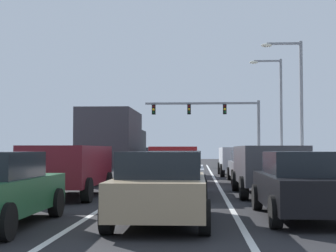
% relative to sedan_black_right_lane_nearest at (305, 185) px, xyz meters
% --- Properties ---
extents(ground_plane, '(120.00, 120.00, 0.00)m').
position_rel_sedan_black_right_lane_nearest_xyz_m(ground_plane, '(-3.23, 10.27, -0.76)').
color(ground_plane, black).
extents(lane_stripe_between_right_lane_and_center_lane, '(0.14, 48.70, 0.01)m').
position_rel_sedan_black_right_lane_nearest_xyz_m(lane_stripe_between_right_lane_and_center_lane, '(-1.53, 14.70, -0.76)').
color(lane_stripe_between_right_lane_and_center_lane, silver).
rests_on(lane_stripe_between_right_lane_and_center_lane, ground).
extents(lane_stripe_between_center_lane_and_left_lane, '(0.14, 48.70, 0.01)m').
position_rel_sedan_black_right_lane_nearest_xyz_m(lane_stripe_between_center_lane_and_left_lane, '(-4.93, 14.70, -0.76)').
color(lane_stripe_between_center_lane_and_left_lane, silver).
rests_on(lane_stripe_between_center_lane_and_left_lane, ground).
extents(snow_bank_right_shoulder, '(2.13, 48.70, 0.76)m').
position_rel_sedan_black_right_lane_nearest_xyz_m(snow_bank_right_shoulder, '(3.77, 14.70, -0.38)').
color(snow_bank_right_shoulder, white).
rests_on(snow_bank_right_shoulder, ground).
extents(snow_bank_left_shoulder, '(1.97, 48.70, 0.84)m').
position_rel_sedan_black_right_lane_nearest_xyz_m(snow_bank_left_shoulder, '(-10.23, 14.70, -0.35)').
color(snow_bank_left_shoulder, white).
rests_on(snow_bank_left_shoulder, ground).
extents(sedan_black_right_lane_nearest, '(2.00, 4.50, 1.51)m').
position_rel_sedan_black_right_lane_nearest_xyz_m(sedan_black_right_lane_nearest, '(0.00, 0.00, 0.00)').
color(sedan_black_right_lane_nearest, black).
rests_on(sedan_black_right_lane_nearest, ground).
extents(suv_charcoal_right_lane_second, '(2.16, 4.90, 1.67)m').
position_rel_sedan_black_right_lane_nearest_xyz_m(suv_charcoal_right_lane_second, '(-0.05, 5.78, 0.25)').
color(suv_charcoal_right_lane_second, '#38383D').
rests_on(suv_charcoal_right_lane_second, ground).
extents(sedan_gray_right_lane_third, '(2.00, 4.50, 1.51)m').
position_rel_sedan_black_right_lane_nearest_xyz_m(sedan_gray_right_lane_third, '(0.08, 12.67, 0.00)').
color(sedan_gray_right_lane_third, slate).
rests_on(sedan_gray_right_lane_third, ground).
extents(suv_silver_right_lane_fourth, '(2.16, 4.90, 1.67)m').
position_rel_sedan_black_right_lane_nearest_xyz_m(suv_silver_right_lane_fourth, '(-0.07, 18.84, 0.25)').
color(suv_silver_right_lane_fourth, '#B7BABF').
rests_on(suv_silver_right_lane_fourth, ground).
extents(sedan_tan_center_lane_nearest, '(2.00, 4.50, 1.51)m').
position_rel_sedan_black_right_lane_nearest_xyz_m(sedan_tan_center_lane_nearest, '(-3.18, -0.86, 0.00)').
color(sedan_tan_center_lane_nearest, '#937F60').
rests_on(sedan_tan_center_lane_nearest, ground).
extents(sedan_white_center_lane_second, '(2.00, 4.50, 1.51)m').
position_rel_sedan_black_right_lane_nearest_xyz_m(sedan_white_center_lane_second, '(-3.14, 5.20, 0.00)').
color(sedan_white_center_lane_second, silver).
rests_on(sedan_white_center_lane_second, ground).
extents(suv_red_center_lane_third, '(2.16, 4.90, 1.67)m').
position_rel_sedan_black_right_lane_nearest_xyz_m(suv_red_center_lane_third, '(-3.42, 11.03, 0.25)').
color(suv_red_center_lane_third, maroon).
rests_on(suv_red_center_lane_third, ground).
extents(sedan_navy_center_lane_fourth, '(2.00, 4.50, 1.51)m').
position_rel_sedan_black_right_lane_nearest_xyz_m(sedan_navy_center_lane_fourth, '(-3.33, 17.43, 0.00)').
color(sedan_navy_center_lane_fourth, navy).
rests_on(sedan_navy_center_lane_fourth, ground).
extents(suv_maroon_left_lane_second, '(2.16, 4.90, 1.67)m').
position_rel_sedan_black_right_lane_nearest_xyz_m(suv_maroon_left_lane_second, '(-6.60, 4.74, 0.25)').
color(suv_maroon_left_lane_second, maroon).
rests_on(suv_maroon_left_lane_second, ground).
extents(box_truck_left_lane_third, '(2.53, 7.20, 3.36)m').
position_rel_sedan_black_right_lane_nearest_xyz_m(box_truck_left_lane_third, '(-6.47, 12.78, 1.14)').
color(box_truck_left_lane_third, black).
rests_on(box_truck_left_lane_third, ground).
extents(suv_charcoal_left_lane_fourth, '(2.16, 4.90, 1.67)m').
position_rel_sedan_black_right_lane_nearest_xyz_m(suv_charcoal_left_lane_fourth, '(-6.39, 21.31, 0.25)').
color(suv_charcoal_left_lane_fourth, '#38383D').
rests_on(suv_charcoal_left_lane_fourth, ground).
extents(traffic_light_gantry, '(10.94, 0.47, 6.20)m').
position_rel_sedan_black_right_lane_nearest_xyz_m(traffic_light_gantry, '(-0.46, 36.82, 3.97)').
color(traffic_light_gantry, slate).
rests_on(traffic_light_gantry, ground).
extents(street_lamp_right_mid, '(2.66, 0.36, 8.56)m').
position_rel_sedan_black_right_lane_nearest_xyz_m(street_lamp_right_mid, '(3.91, 21.34, 4.33)').
color(street_lamp_right_mid, gray).
rests_on(street_lamp_right_mid, ground).
extents(street_lamp_right_far, '(2.66, 0.36, 8.97)m').
position_rel_sedan_black_right_lane_nearest_xyz_m(street_lamp_right_far, '(4.08, 30.19, 4.54)').
color(street_lamp_right_far, gray).
rests_on(street_lamp_right_far, ground).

